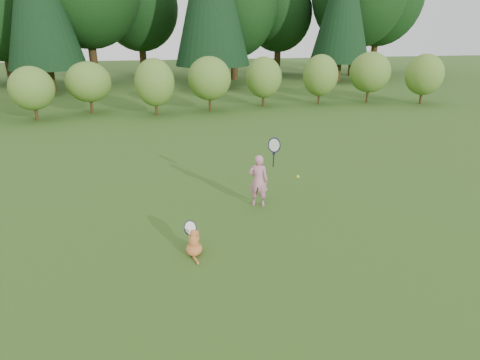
{
  "coord_description": "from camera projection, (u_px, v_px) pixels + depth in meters",
  "views": [
    {
      "loc": [
        -1.6,
        -7.94,
        4.09
      ],
      "look_at": [
        0.2,
        0.8,
        0.7
      ],
      "focal_mm": 30.0,
      "sensor_mm": 36.0,
      "label": 1
    }
  ],
  "objects": [
    {
      "name": "cat",
      "position": [
        194.0,
        241.0,
        7.66
      ],
      "size": [
        0.46,
        0.79,
        0.71
      ],
      "rotation": [
        0.0,
        0.0,
        -0.23
      ],
      "color": "#B45E22",
      "rests_on": "ground"
    },
    {
      "name": "tennis_ball",
      "position": [
        298.0,
        177.0,
        9.49
      ],
      "size": [
        0.08,
        0.08,
        0.08
      ],
      "color": "yellow",
      "rests_on": "ground"
    },
    {
      "name": "ground",
      "position": [
        238.0,
        222.0,
        9.02
      ],
      "size": [
        100.0,
        100.0,
        0.0
      ],
      "primitive_type": "plane",
      "color": "#294914",
      "rests_on": "ground"
    },
    {
      "name": "shrub_row",
      "position": [
        188.0,
        84.0,
        20.43
      ],
      "size": [
        28.0,
        3.0,
        2.8
      ],
      "primitive_type": null,
      "color": "#567123",
      "rests_on": "ground"
    },
    {
      "name": "child",
      "position": [
        259.0,
        179.0,
        9.64
      ],
      "size": [
        0.75,
        0.51,
        1.94
      ],
      "rotation": [
        0.0,
        0.0,
        2.76
      ],
      "color": "#CF7B98",
      "rests_on": "ground"
    }
  ]
}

